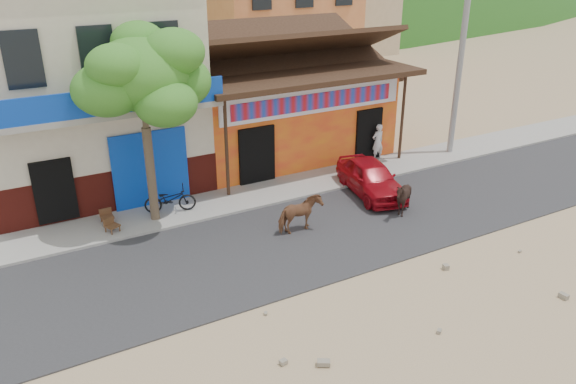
{
  "coord_description": "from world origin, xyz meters",
  "views": [
    {
      "loc": [
        -8.75,
        -10.26,
        8.02
      ],
      "look_at": [
        -1.33,
        3.0,
        1.4
      ],
      "focal_mm": 35.0,
      "sensor_mm": 36.0,
      "label": 1
    }
  ],
  "objects_px": {
    "utility_pole": "(461,56)",
    "red_car": "(371,178)",
    "cow_tan": "(300,214)",
    "cow_dark": "(403,198)",
    "tree": "(146,128)",
    "cafe_chair_left": "(106,211)",
    "cafe_chair_right": "(111,220)",
    "scooter": "(170,199)",
    "pedestrian": "(378,142)"
  },
  "relations": [
    {
      "from": "cafe_chair_right",
      "to": "scooter",
      "type": "bearing_deg",
      "value": -9.61
    },
    {
      "from": "scooter",
      "to": "tree",
      "type": "bearing_deg",
      "value": 130.12
    },
    {
      "from": "cow_dark",
      "to": "tree",
      "type": "bearing_deg",
      "value": -108.58
    },
    {
      "from": "cafe_chair_right",
      "to": "utility_pole",
      "type": "bearing_deg",
      "value": -22.28
    },
    {
      "from": "tree",
      "to": "pedestrian",
      "type": "xyz_separation_m",
      "value": [
        9.48,
        0.9,
        -2.25
      ]
    },
    {
      "from": "utility_pole",
      "to": "cow_tan",
      "type": "height_order",
      "value": "utility_pole"
    },
    {
      "from": "cafe_chair_left",
      "to": "scooter",
      "type": "bearing_deg",
      "value": -4.76
    },
    {
      "from": "utility_pole",
      "to": "cafe_chair_right",
      "type": "height_order",
      "value": "utility_pole"
    },
    {
      "from": "tree",
      "to": "red_car",
      "type": "bearing_deg",
      "value": -12.47
    },
    {
      "from": "red_car",
      "to": "cafe_chair_right",
      "type": "bearing_deg",
      "value": -177.34
    },
    {
      "from": "tree",
      "to": "cow_tan",
      "type": "relative_size",
      "value": 4.37
    },
    {
      "from": "cow_dark",
      "to": "cafe_chair_right",
      "type": "height_order",
      "value": "cow_dark"
    },
    {
      "from": "pedestrian",
      "to": "cow_dark",
      "type": "bearing_deg",
      "value": 58.38
    },
    {
      "from": "cow_dark",
      "to": "red_car",
      "type": "relative_size",
      "value": 0.33
    },
    {
      "from": "cafe_chair_left",
      "to": "cafe_chair_right",
      "type": "height_order",
      "value": "cafe_chair_left"
    },
    {
      "from": "cow_tan",
      "to": "cafe_chair_left",
      "type": "height_order",
      "value": "cow_tan"
    },
    {
      "from": "red_car",
      "to": "cafe_chair_right",
      "type": "relative_size",
      "value": 4.55
    },
    {
      "from": "cafe_chair_left",
      "to": "cafe_chair_right",
      "type": "relative_size",
      "value": 1.04
    },
    {
      "from": "cow_dark",
      "to": "scooter",
      "type": "distance_m",
      "value": 7.54
    },
    {
      "from": "cafe_chair_right",
      "to": "red_car",
      "type": "bearing_deg",
      "value": -32.96
    },
    {
      "from": "cafe_chair_left",
      "to": "cow_tan",
      "type": "bearing_deg",
      "value": -33.47
    },
    {
      "from": "utility_pole",
      "to": "cafe_chair_left",
      "type": "height_order",
      "value": "utility_pole"
    },
    {
      "from": "cow_tan",
      "to": "cafe_chair_right",
      "type": "bearing_deg",
      "value": 57.29
    },
    {
      "from": "cow_tan",
      "to": "cow_dark",
      "type": "distance_m",
      "value": 3.57
    },
    {
      "from": "scooter",
      "to": "cafe_chair_left",
      "type": "xyz_separation_m",
      "value": [
        -2.0,
        0.16,
        -0.03
      ]
    },
    {
      "from": "cow_dark",
      "to": "cafe_chair_right",
      "type": "distance_m",
      "value": 9.14
    },
    {
      "from": "cow_tan",
      "to": "scooter",
      "type": "xyz_separation_m",
      "value": [
        -3.04,
        3.15,
        -0.07
      ]
    },
    {
      "from": "utility_pole",
      "to": "red_car",
      "type": "height_order",
      "value": "utility_pole"
    },
    {
      "from": "cow_dark",
      "to": "cafe_chair_left",
      "type": "height_order",
      "value": "cow_dark"
    },
    {
      "from": "scooter",
      "to": "pedestrian",
      "type": "distance_m",
      "value": 8.91
    },
    {
      "from": "red_car",
      "to": "utility_pole",
      "type": "bearing_deg",
      "value": 29.58
    },
    {
      "from": "cafe_chair_left",
      "to": "utility_pole",
      "type": "bearing_deg",
      "value": -1.04
    },
    {
      "from": "cow_tan",
      "to": "cow_dark",
      "type": "bearing_deg",
      "value": -104.28
    },
    {
      "from": "pedestrian",
      "to": "cafe_chair_left",
      "type": "height_order",
      "value": "pedestrian"
    },
    {
      "from": "cow_tan",
      "to": "tree",
      "type": "bearing_deg",
      "value": 46.34
    },
    {
      "from": "cow_tan",
      "to": "cafe_chair_right",
      "type": "distance_m",
      "value": 5.68
    },
    {
      "from": "tree",
      "to": "cafe_chair_right",
      "type": "distance_m",
      "value": 2.97
    },
    {
      "from": "tree",
      "to": "scooter",
      "type": "height_order",
      "value": "tree"
    },
    {
      "from": "cafe_chair_left",
      "to": "cafe_chair_right",
      "type": "distance_m",
      "value": 0.68
    },
    {
      "from": "red_car",
      "to": "pedestrian",
      "type": "bearing_deg",
      "value": 60.1
    },
    {
      "from": "red_car",
      "to": "cafe_chair_right",
      "type": "xyz_separation_m",
      "value": [
        -8.67,
        1.34,
        -0.14
      ]
    },
    {
      "from": "utility_pole",
      "to": "cafe_chair_left",
      "type": "distance_m",
      "value": 14.65
    },
    {
      "from": "tree",
      "to": "cow_tan",
      "type": "height_order",
      "value": "tree"
    },
    {
      "from": "cow_dark",
      "to": "pedestrian",
      "type": "height_order",
      "value": "pedestrian"
    },
    {
      "from": "tree",
      "to": "scooter",
      "type": "relative_size",
      "value": 3.64
    },
    {
      "from": "cafe_chair_left",
      "to": "tree",
      "type": "bearing_deg",
      "value": -16.64
    },
    {
      "from": "red_car",
      "to": "cafe_chair_right",
      "type": "height_order",
      "value": "red_car"
    },
    {
      "from": "pedestrian",
      "to": "cafe_chair_right",
      "type": "xyz_separation_m",
      "value": [
        -10.88,
        -1.17,
        -0.35
      ]
    },
    {
      "from": "red_car",
      "to": "scooter",
      "type": "xyz_separation_m",
      "value": [
        -6.67,
        1.86,
        -0.09
      ]
    },
    {
      "from": "tree",
      "to": "scooter",
      "type": "distance_m",
      "value": 2.65
    }
  ]
}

